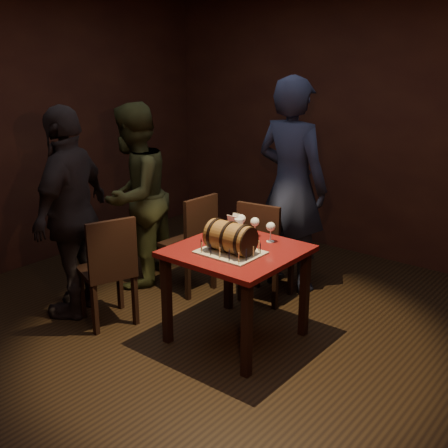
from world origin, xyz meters
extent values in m
plane|color=black|center=(0.00, 0.00, 0.00)|extent=(5.00, 5.00, 0.00)
cube|color=black|center=(0.00, 2.50, 1.40)|extent=(5.00, 0.04, 2.80)
cube|color=black|center=(-2.50, 0.00, 1.40)|extent=(0.04, 5.00, 2.80)
cube|color=#500D0E|center=(0.16, 0.12, 0.73)|extent=(0.90, 0.90, 0.04)
cube|color=black|center=(-0.22, -0.26, 0.35)|extent=(0.06, 0.06, 0.71)
cube|color=black|center=(0.54, -0.26, 0.35)|extent=(0.06, 0.06, 0.71)
cube|color=black|center=(-0.22, 0.50, 0.35)|extent=(0.06, 0.06, 0.71)
cube|color=black|center=(0.54, 0.50, 0.35)|extent=(0.06, 0.06, 0.71)
cube|color=#AAA089|center=(0.18, 0.02, 0.76)|extent=(0.45, 0.35, 0.01)
cylinder|color=brown|center=(0.18, 0.02, 0.87)|extent=(0.33, 0.22, 0.22)
cylinder|color=black|center=(0.05, 0.02, 0.87)|extent=(0.02, 0.24, 0.24)
cylinder|color=black|center=(0.18, 0.02, 0.87)|extent=(0.02, 0.24, 0.24)
cylinder|color=black|center=(0.30, 0.02, 0.87)|extent=(0.02, 0.24, 0.24)
cylinder|color=black|center=(0.01, 0.02, 0.87)|extent=(0.01, 0.22, 0.22)
cylinder|color=black|center=(0.35, 0.02, 0.87)|extent=(0.01, 0.22, 0.22)
cylinder|color=black|center=(-0.01, 0.02, 0.87)|extent=(0.04, 0.02, 0.02)
sphere|color=black|center=(-0.03, 0.02, 0.87)|extent=(0.03, 0.03, 0.03)
cylinder|color=#E9D28B|center=(0.03, -0.13, 0.80)|extent=(0.01, 0.01, 0.08)
cylinder|color=black|center=(0.03, -0.13, 0.85)|extent=(0.00, 0.00, 0.01)
cylinder|color=black|center=(0.11, -0.13, 0.80)|extent=(0.01, 0.01, 0.08)
cylinder|color=black|center=(0.11, -0.13, 0.85)|extent=(0.00, 0.00, 0.01)
cylinder|color=#E9D28B|center=(0.20, -0.13, 0.80)|extent=(0.01, 0.01, 0.08)
cylinder|color=black|center=(0.20, -0.13, 0.85)|extent=(0.00, 0.00, 0.01)
cylinder|color=black|center=(0.28, -0.13, 0.80)|extent=(0.01, 0.01, 0.08)
cylinder|color=black|center=(0.28, -0.13, 0.85)|extent=(0.00, 0.00, 0.01)
cylinder|color=#E9D28B|center=(0.37, -0.13, 0.80)|extent=(0.01, 0.01, 0.08)
cylinder|color=black|center=(0.37, -0.13, 0.85)|extent=(0.00, 0.00, 0.01)
cylinder|color=black|center=(0.37, -0.05, 0.80)|extent=(0.01, 0.01, 0.08)
cylinder|color=black|center=(0.37, -0.05, 0.85)|extent=(0.00, 0.00, 0.01)
cylinder|color=#E9D28B|center=(0.37, 0.03, 0.80)|extent=(0.01, 0.01, 0.08)
cylinder|color=black|center=(0.37, 0.03, 0.85)|extent=(0.00, 0.00, 0.01)
cylinder|color=black|center=(0.37, 0.12, 0.80)|extent=(0.01, 0.01, 0.08)
cylinder|color=black|center=(0.37, 0.12, 0.85)|extent=(0.00, 0.00, 0.01)
cylinder|color=#E9D28B|center=(0.33, 0.16, 0.80)|extent=(0.01, 0.01, 0.08)
cylinder|color=black|center=(0.33, 0.16, 0.85)|extent=(0.00, 0.00, 0.01)
cylinder|color=black|center=(0.25, 0.16, 0.80)|extent=(0.01, 0.01, 0.08)
cylinder|color=black|center=(0.25, 0.16, 0.85)|extent=(0.00, 0.00, 0.01)
cylinder|color=#E9D28B|center=(0.16, 0.16, 0.80)|extent=(0.01, 0.01, 0.08)
cylinder|color=black|center=(0.16, 0.16, 0.85)|extent=(0.00, 0.00, 0.01)
cylinder|color=black|center=(0.08, 0.16, 0.80)|extent=(0.01, 0.01, 0.08)
cylinder|color=black|center=(0.08, 0.16, 0.85)|extent=(0.00, 0.00, 0.01)
cylinder|color=#E9D28B|center=(-0.01, 0.16, 0.80)|extent=(0.01, 0.01, 0.08)
cylinder|color=black|center=(-0.01, 0.16, 0.85)|extent=(0.00, 0.00, 0.01)
cylinder|color=black|center=(-0.02, 0.08, 0.80)|extent=(0.01, 0.01, 0.08)
cylinder|color=black|center=(-0.02, 0.08, 0.85)|extent=(0.00, 0.00, 0.01)
cylinder|color=#E9D28B|center=(-0.02, 0.00, 0.80)|extent=(0.01, 0.01, 0.08)
cylinder|color=black|center=(-0.02, 0.00, 0.85)|extent=(0.00, 0.00, 0.01)
cylinder|color=black|center=(-0.02, -0.09, 0.80)|extent=(0.01, 0.01, 0.08)
cylinder|color=black|center=(-0.02, -0.09, 0.85)|extent=(0.00, 0.00, 0.01)
cylinder|color=silver|center=(-0.03, 0.43, 0.75)|extent=(0.06, 0.06, 0.01)
cylinder|color=silver|center=(-0.03, 0.43, 0.80)|extent=(0.01, 0.01, 0.09)
sphere|color=silver|center=(-0.03, 0.43, 0.88)|extent=(0.07, 0.07, 0.07)
sphere|color=#591114|center=(-0.03, 0.43, 0.87)|extent=(0.05, 0.05, 0.05)
cylinder|color=silver|center=(0.10, 0.43, 0.75)|extent=(0.06, 0.06, 0.01)
cylinder|color=silver|center=(0.10, 0.43, 0.80)|extent=(0.01, 0.01, 0.09)
sphere|color=silver|center=(0.10, 0.43, 0.88)|extent=(0.07, 0.07, 0.07)
cylinder|color=silver|center=(0.27, 0.41, 0.75)|extent=(0.06, 0.06, 0.01)
cylinder|color=silver|center=(0.27, 0.41, 0.80)|extent=(0.01, 0.01, 0.09)
sphere|color=silver|center=(0.27, 0.41, 0.88)|extent=(0.07, 0.07, 0.07)
sphere|color=#BF594C|center=(0.27, 0.41, 0.87)|extent=(0.05, 0.05, 0.05)
cylinder|color=silver|center=(0.00, 0.35, 0.82)|extent=(0.07, 0.07, 0.15)
cylinder|color=#9E5414|center=(0.00, 0.35, 0.81)|extent=(0.06, 0.06, 0.11)
cylinder|color=white|center=(0.00, 0.35, 0.87)|extent=(0.06, 0.06, 0.02)
cube|color=black|center=(-0.09, 0.88, 0.45)|extent=(0.46, 0.46, 0.04)
cube|color=black|center=(0.05, 1.08, 0.21)|extent=(0.04, 0.04, 0.43)
cube|color=black|center=(-0.28, 1.02, 0.21)|extent=(0.04, 0.04, 0.43)
cube|color=black|center=(0.11, 0.74, 0.21)|extent=(0.04, 0.04, 0.43)
cube|color=black|center=(-0.23, 0.69, 0.21)|extent=(0.04, 0.04, 0.43)
cube|color=black|center=(-0.06, 0.70, 0.70)|extent=(0.40, 0.10, 0.46)
cube|color=black|center=(-0.77, 0.58, 0.45)|extent=(0.42, 0.42, 0.04)
cube|color=black|center=(-0.93, 0.76, 0.21)|extent=(0.04, 0.04, 0.43)
cube|color=black|center=(-0.95, 0.42, 0.21)|extent=(0.04, 0.04, 0.43)
cube|color=black|center=(-0.59, 0.74, 0.21)|extent=(0.04, 0.04, 0.43)
cube|color=black|center=(-0.61, 0.40, 0.21)|extent=(0.04, 0.04, 0.43)
cube|color=black|center=(-0.59, 0.57, 0.70)|extent=(0.06, 0.40, 0.46)
cube|color=black|center=(-0.85, -0.32, 0.45)|extent=(0.51, 0.51, 0.04)
cube|color=black|center=(-0.95, -0.10, 0.21)|extent=(0.04, 0.04, 0.43)
cube|color=black|center=(-1.07, -0.42, 0.21)|extent=(0.04, 0.04, 0.43)
cube|color=black|center=(-0.63, -0.22, 0.21)|extent=(0.04, 0.04, 0.43)
cube|color=black|center=(-0.75, -0.53, 0.21)|extent=(0.04, 0.04, 0.43)
cube|color=black|center=(-0.68, -0.38, 0.70)|extent=(0.17, 0.39, 0.46)
imported|color=#1B1F36|center=(-0.07, 1.23, 0.99)|extent=(0.74, 0.50, 1.97)
imported|color=#34371B|center=(-1.27, 0.40, 0.86)|extent=(0.89, 1.00, 1.73)
imported|color=black|center=(-1.20, -0.35, 0.89)|extent=(0.82, 1.13, 1.77)
camera|label=1|loc=(2.56, -3.03, 2.21)|focal=45.00mm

